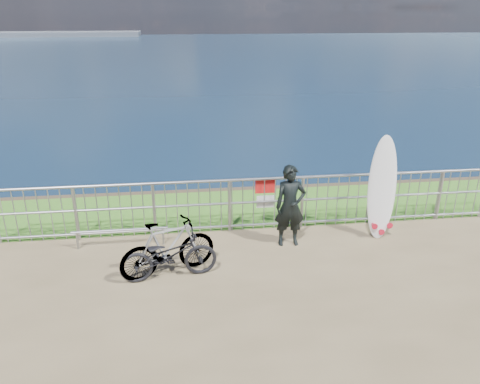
{
  "coord_description": "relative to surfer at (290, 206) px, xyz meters",
  "views": [
    {
      "loc": [
        -1.35,
        -7.03,
        4.28
      ],
      "look_at": [
        -0.34,
        1.2,
        1.0
      ],
      "focal_mm": 35.0,
      "sensor_mm": 36.0,
      "label": 1
    }
  ],
  "objects": [
    {
      "name": "bicycle_near",
      "position": [
        -2.28,
        -0.95,
        -0.37
      ],
      "size": [
        1.69,
        0.78,
        0.85
      ],
      "primitive_type": "imported",
      "rotation": [
        0.0,
        0.0,
        1.71
      ],
      "color": "black",
      "rests_on": "ground"
    },
    {
      "name": "bike_rack",
      "position": [
        -3.22,
        0.28,
        -0.49
      ],
      "size": [
        1.8,
        0.05,
        0.38
      ],
      "color": "gray",
      "rests_on": "ground"
    },
    {
      "name": "seascape",
      "position": [
        -44.33,
        146.6,
        -4.83
      ],
      "size": [
        260.0,
        260.0,
        5.0
      ],
      "color": "brown",
      "rests_on": "ground"
    },
    {
      "name": "surfboard",
      "position": [
        1.86,
        0.17,
        0.14
      ],
      "size": [
        0.66,
        0.62,
        2.03
      ],
      "color": "white",
      "rests_on": "ground"
    },
    {
      "name": "grass_strip",
      "position": [
        -0.58,
        1.82,
        -0.78
      ],
      "size": [
        120.0,
        120.0,
        0.0
      ],
      "primitive_type": "plane",
      "color": "#377520",
      "rests_on": "ground"
    },
    {
      "name": "railing",
      "position": [
        -0.56,
        0.72,
        -0.22
      ],
      "size": [
        10.06,
        0.1,
        1.13
      ],
      "color": "gray",
      "rests_on": "ground"
    },
    {
      "name": "bicycle_far",
      "position": [
        -2.28,
        -0.82,
        -0.29
      ],
      "size": [
        1.74,
        1.04,
        1.01
      ],
      "primitive_type": "imported",
      "rotation": [
        0.0,
        0.0,
        1.93
      ],
      "color": "black",
      "rests_on": "ground"
    },
    {
      "name": "surfer",
      "position": [
        0.0,
        0.0,
        0.0
      ],
      "size": [
        0.58,
        0.39,
        1.59
      ],
      "primitive_type": "imported",
      "rotation": [
        0.0,
        0.0,
        -0.01
      ],
      "color": "black",
      "rests_on": "ground"
    }
  ]
}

